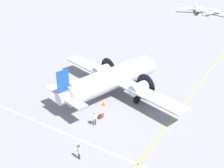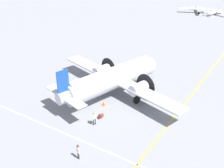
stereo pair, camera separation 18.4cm
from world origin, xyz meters
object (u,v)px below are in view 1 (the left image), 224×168
(suitcase_upright_spare, at_px, (100,117))
(light_aircraft_distant, at_px, (214,12))
(crew_foreground, at_px, (79,151))
(suitcase_near_door, at_px, (102,116))
(passenger_boarding, at_px, (95,117))
(traffic_cone, at_px, (104,103))
(airliner_main, at_px, (115,78))
(light_aircraft_taxiing, at_px, (197,10))

(suitcase_upright_spare, relative_size, light_aircraft_distant, 0.07)
(crew_foreground, height_order, suitcase_near_door, crew_foreground)
(suitcase_upright_spare, bearing_deg, crew_foreground, -161.97)
(passenger_boarding, relative_size, traffic_cone, 2.82)
(passenger_boarding, bearing_deg, traffic_cone, 40.11)
(airliner_main, xyz_separation_m, crew_foreground, (-13.10, -3.94, -1.62))
(light_aircraft_distant, bearing_deg, airliner_main, -155.34)
(suitcase_near_door, distance_m, light_aircraft_taxiing, 62.24)
(passenger_boarding, xyz_separation_m, light_aircraft_taxiing, (63.53, 7.32, -0.20))
(passenger_boarding, height_order, light_aircraft_taxiing, light_aircraft_taxiing)
(suitcase_upright_spare, bearing_deg, passenger_boarding, -170.95)
(airliner_main, xyz_separation_m, passenger_boarding, (-7.52, -1.90, -1.59))
(crew_foreground, xyz_separation_m, light_aircraft_taxiing, (69.11, 9.36, -0.17))
(light_aircraft_distant, bearing_deg, traffic_cone, -155.03)
(light_aircraft_distant, xyz_separation_m, light_aircraft_taxiing, (-0.25, 5.01, 0.08))
(suitcase_upright_spare, bearing_deg, suitcase_near_door, -20.26)
(suitcase_near_door, bearing_deg, light_aircraft_taxiing, 6.68)
(airliner_main, relative_size, suitcase_near_door, 39.55)
(traffic_cone, bearing_deg, suitcase_upright_spare, -155.05)
(crew_foreground, height_order, suitcase_upright_spare, crew_foreground)
(suitcase_upright_spare, relative_size, light_aircraft_taxiing, 0.06)
(crew_foreground, height_order, light_aircraft_taxiing, light_aircraft_taxiing)
(passenger_boarding, bearing_deg, suitcase_upright_spare, 29.03)
(traffic_cone, bearing_deg, airliner_main, 6.00)
(passenger_boarding, height_order, suitcase_near_door, passenger_boarding)
(crew_foreground, bearing_deg, passenger_boarding, -41.47)
(crew_foreground, height_order, passenger_boarding, passenger_boarding)
(light_aircraft_taxiing, relative_size, traffic_cone, 17.55)
(passenger_boarding, bearing_deg, light_aircraft_taxiing, 26.55)
(passenger_boarding, bearing_deg, airliner_main, 34.13)
(suitcase_near_door, bearing_deg, traffic_cone, 30.23)
(light_aircraft_taxiing, bearing_deg, crew_foreground, -13.81)
(airliner_main, distance_m, crew_foreground, 13.78)
(suitcase_upright_spare, xyz_separation_m, traffic_cone, (2.87, 1.33, -0.00))
(passenger_boarding, bearing_deg, crew_foreground, -139.91)
(passenger_boarding, distance_m, light_aircraft_distant, 63.83)
(suitcase_upright_spare, bearing_deg, light_aircraft_distant, 1.92)
(airliner_main, relative_size, passenger_boarding, 12.83)
(suitcase_near_door, bearing_deg, light_aircraft_distant, 2.05)
(crew_foreground, xyz_separation_m, suitcase_upright_spare, (6.94, 2.26, -0.74))
(airliner_main, relative_size, light_aircraft_taxiing, 2.06)
(suitcase_near_door, height_order, traffic_cone, traffic_cone)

